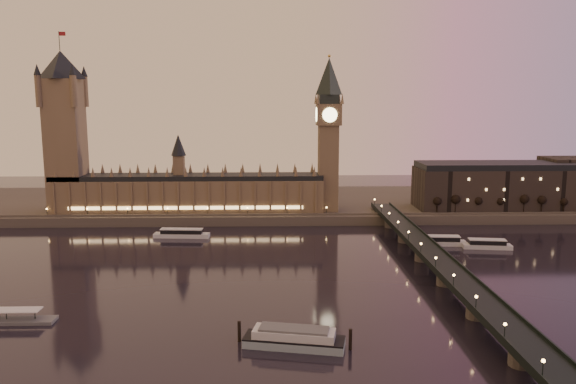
# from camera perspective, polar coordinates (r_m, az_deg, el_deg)

# --- Properties ---
(ground) EXTENTS (700.00, 700.00, 0.00)m
(ground) POSITION_cam_1_polar(r_m,az_deg,el_deg) (266.50, -5.11, -8.27)
(ground) COLOR black
(ground) RESTS_ON ground
(far_embankment) EXTENTS (560.00, 130.00, 6.00)m
(far_embankment) POSITION_cam_1_polar(r_m,az_deg,el_deg) (425.93, 0.24, -1.17)
(far_embankment) COLOR #423D35
(far_embankment) RESTS_ON ground
(palace_of_westminster) EXTENTS (180.00, 26.62, 52.00)m
(palace_of_westminster) POSITION_cam_1_polar(r_m,az_deg,el_deg) (383.35, -10.08, 0.35)
(palace_of_westminster) COLOR brown
(palace_of_westminster) RESTS_ON ground
(victoria_tower) EXTENTS (31.68, 31.68, 118.00)m
(victoria_tower) POSITION_cam_1_polar(r_m,az_deg,el_deg) (398.93, -21.76, 6.55)
(victoria_tower) COLOR brown
(victoria_tower) RESTS_ON ground
(big_ben) EXTENTS (17.68, 17.68, 104.00)m
(big_ben) POSITION_cam_1_polar(r_m,az_deg,el_deg) (376.91, 4.14, 6.78)
(big_ben) COLOR brown
(big_ben) RESTS_ON ground
(westminster_bridge) EXTENTS (13.20, 260.00, 15.30)m
(westminster_bridge) POSITION_cam_1_polar(r_m,az_deg,el_deg) (274.93, 14.44, -6.78)
(westminster_bridge) COLOR black
(westminster_bridge) RESTS_ON ground
(city_block) EXTENTS (155.00, 45.00, 34.00)m
(city_block) POSITION_cam_1_polar(r_m,az_deg,el_deg) (428.02, 23.05, 0.75)
(city_block) COLOR black
(city_block) RESTS_ON ground
(bare_tree_0) EXTENTS (5.44, 5.44, 11.07)m
(bare_tree_0) POSITION_cam_1_polar(r_m,az_deg,el_deg) (384.35, 14.84, -0.92)
(bare_tree_0) COLOR black
(bare_tree_0) RESTS_ON ground
(bare_tree_1) EXTENTS (5.44, 5.44, 11.07)m
(bare_tree_1) POSITION_cam_1_polar(r_m,az_deg,el_deg) (388.63, 16.86, -0.90)
(bare_tree_1) COLOR black
(bare_tree_1) RESTS_ON ground
(bare_tree_2) EXTENTS (5.44, 5.44, 11.07)m
(bare_tree_2) POSITION_cam_1_polar(r_m,az_deg,el_deg) (393.39, 18.83, -0.88)
(bare_tree_2) COLOR black
(bare_tree_2) RESTS_ON ground
(bare_tree_3) EXTENTS (5.44, 5.44, 11.07)m
(bare_tree_3) POSITION_cam_1_polar(r_m,az_deg,el_deg) (398.60, 20.76, -0.86)
(bare_tree_3) COLOR black
(bare_tree_3) RESTS_ON ground
(bare_tree_4) EXTENTS (5.44, 5.44, 11.07)m
(bare_tree_4) POSITION_cam_1_polar(r_m,az_deg,el_deg) (404.25, 22.63, -0.84)
(bare_tree_4) COLOR black
(bare_tree_4) RESTS_ON ground
(bare_tree_5) EXTENTS (5.44, 5.44, 11.07)m
(bare_tree_5) POSITION_cam_1_polar(r_m,az_deg,el_deg) (410.31, 24.44, -0.82)
(bare_tree_5) COLOR black
(bare_tree_5) RESTS_ON ground
(bare_tree_6) EXTENTS (5.44, 5.44, 11.07)m
(bare_tree_6) POSITION_cam_1_polar(r_m,az_deg,el_deg) (416.78, 26.21, -0.79)
(bare_tree_6) COLOR black
(bare_tree_6) RESTS_ON ground
(cruise_boat_a) EXTENTS (33.15, 9.55, 5.23)m
(cruise_boat_a) POSITION_cam_1_polar(r_m,az_deg,el_deg) (339.25, -10.75, -4.16)
(cruise_boat_a) COLOR silver
(cruise_boat_a) RESTS_ON ground
(cruise_boat_b) EXTENTS (29.61, 9.54, 5.38)m
(cruise_boat_b) POSITION_cam_1_polar(r_m,az_deg,el_deg) (327.05, 15.14, -4.82)
(cruise_boat_b) COLOR silver
(cruise_boat_b) RESTS_ON ground
(cruise_boat_c) EXTENTS (26.73, 10.41, 5.20)m
(cruise_boat_c) POSITION_cam_1_polar(r_m,az_deg,el_deg) (327.46, 19.56, -5.03)
(cruise_boat_c) COLOR silver
(cruise_boat_c) RESTS_ON ground
(moored_barge) EXTENTS (37.58, 15.75, 7.03)m
(moored_barge) POSITION_cam_1_polar(r_m,az_deg,el_deg) (190.38, 0.61, -14.63)
(moored_barge) COLOR #869FAA
(moored_barge) RESTS_ON ground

